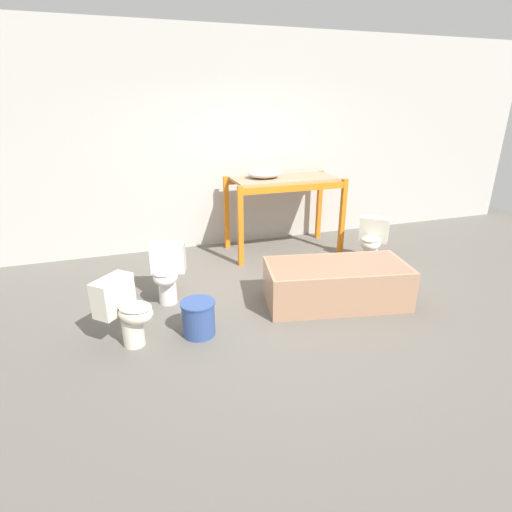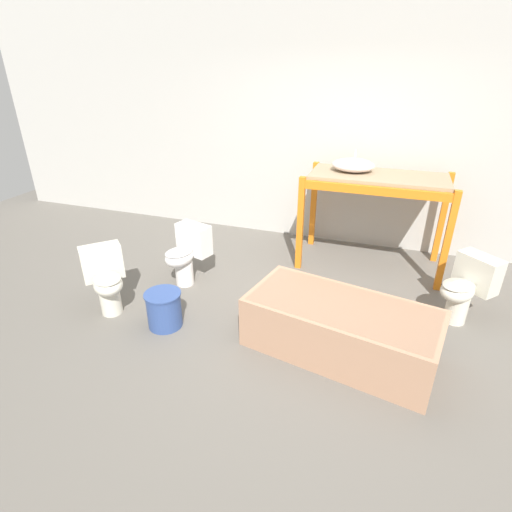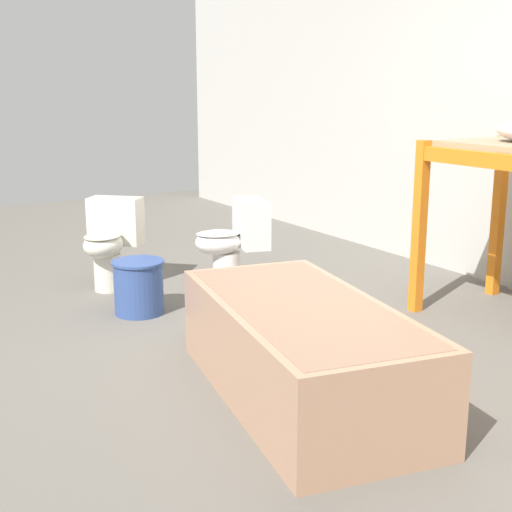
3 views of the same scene
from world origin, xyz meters
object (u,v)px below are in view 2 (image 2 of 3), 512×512
(toilet_extra, at_px, (187,252))
(sink_basin, at_px, (353,165))
(toilet_far, at_px, (467,286))
(bucket_white, at_px, (164,309))
(toilet_near, at_px, (106,277))
(bathtub_main, at_px, (341,325))

(toilet_extra, bearing_deg, sink_basin, 52.39)
(toilet_far, xyz_separation_m, bucket_white, (-2.69, -1.05, -0.19))
(toilet_near, height_order, toilet_far, same)
(bucket_white, bearing_deg, sink_basin, 55.16)
(sink_basin, bearing_deg, toilet_extra, -143.50)
(bucket_white, bearing_deg, bathtub_main, 5.95)
(toilet_far, relative_size, bucket_white, 1.85)
(sink_basin, relative_size, bucket_white, 1.36)
(toilet_extra, bearing_deg, bucket_white, -61.41)
(bathtub_main, bearing_deg, toilet_far, 51.09)
(toilet_near, relative_size, toilet_extra, 1.00)
(toilet_far, xyz_separation_m, toilet_extra, (-2.88, -0.20, 0.00))
(sink_basin, xyz_separation_m, toilet_extra, (-1.61, -1.19, -0.84))
(toilet_near, xyz_separation_m, toilet_extra, (0.49, 0.79, 0.00))
(bathtub_main, distance_m, toilet_extra, 1.95)
(bathtub_main, relative_size, bucket_white, 4.77)
(sink_basin, distance_m, toilet_extra, 2.17)
(toilet_near, distance_m, toilet_extra, 0.93)
(toilet_near, bearing_deg, bucket_white, -51.83)
(toilet_near, relative_size, toilet_far, 1.00)
(bathtub_main, bearing_deg, toilet_extra, 170.95)
(bathtub_main, xyz_separation_m, toilet_extra, (-1.83, 0.68, 0.10))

